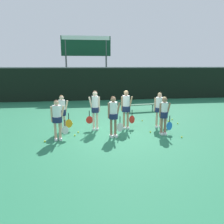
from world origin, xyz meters
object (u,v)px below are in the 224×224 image
tennis_ball_7 (72,123)px  player_5 (126,106)px  tennis_ball_1 (45,141)px  tennis_ball_8 (78,132)px  player_2 (164,113)px  tennis_ball_10 (59,126)px  tennis_ball_3 (75,135)px  scoreboard (86,50)px  player_0 (57,117)px  player_3 (62,111)px  tennis_ball_9 (150,132)px  tennis_ball_5 (182,137)px  tennis_ball_4 (178,123)px  tennis_ball_2 (142,121)px  player_6 (159,107)px  player_4 (95,107)px  bench_courtside (142,105)px  player_1 (113,113)px  tennis_ball_6 (172,119)px  tennis_ball_0 (168,121)px

tennis_ball_7 → player_5: bearing=-24.4°
tennis_ball_1 → tennis_ball_8: size_ratio=1.03×
player_2 → tennis_ball_7: player_2 is taller
tennis_ball_10 → tennis_ball_3: bearing=-63.2°
scoreboard → player_0: (-1.44, -11.56, -3.24)m
player_3 → tennis_ball_9: (3.81, -0.73, -0.90)m
player_5 → tennis_ball_10: bearing=164.9°
player_0 → tennis_ball_3: player_0 is taller
player_5 → tennis_ball_5: size_ratio=27.19×
player_0 → tennis_ball_4: player_0 is taller
scoreboard → tennis_ball_9: bearing=-77.5°
player_5 → player_0: bearing=-158.8°
player_0 → tennis_ball_3: (0.63, 0.41, -0.91)m
tennis_ball_2 → tennis_ball_7: size_ratio=0.97×
player_6 → tennis_ball_10: (-4.72, 0.84, -0.95)m
player_4 → tennis_ball_2: (2.54, 1.18, -1.03)m
tennis_ball_8 → bench_courtside: bearing=45.3°
player_6 → tennis_ball_8: (-3.77, -0.35, -0.95)m
tennis_ball_2 → player_1: bearing=-129.3°
tennis_ball_1 → tennis_ball_7: same height
player_2 → tennis_ball_3: size_ratio=24.10×
scoreboard → tennis_ball_10: size_ratio=82.54×
tennis_ball_5 → tennis_ball_10: size_ratio=1.01×
player_2 → tennis_ball_7: (-3.92, 2.20, -0.92)m
tennis_ball_2 → player_6: bearing=-69.5°
scoreboard → tennis_ball_10: bearing=-99.6°
player_1 → tennis_ball_6: player_1 is taller
bench_courtside → player_4: player_4 is taller
player_0 → player_2: player_2 is taller
player_0 → player_3: 1.15m
player_0 → tennis_ball_8: player_0 is taller
tennis_ball_3 → tennis_ball_7: size_ratio=0.99×
tennis_ball_1 → tennis_ball_0: bearing=21.3°
tennis_ball_0 → tennis_ball_6: size_ratio=0.97×
player_2 → tennis_ball_5: size_ratio=24.68×
player_6 → tennis_ball_3: (-3.91, -0.75, -0.95)m
player_4 → player_6: bearing=3.6°
player_0 → tennis_ball_8: size_ratio=24.32×
player_2 → tennis_ball_2: size_ratio=24.78×
bench_courtside → player_5: (-1.74, -3.60, 0.67)m
player_0 → tennis_ball_1: 1.05m
tennis_ball_2 → tennis_ball_6: 1.67m
player_3 → player_6: player_6 is taller
tennis_ball_2 → tennis_ball_8: bearing=-154.7°
bench_courtside → tennis_ball_4: size_ratio=31.88×
tennis_ball_4 → tennis_ball_7: 5.30m
player_5 → tennis_ball_3: (-2.34, -0.78, -1.03)m
scoreboard → tennis_ball_4: (4.26, -9.96, -4.15)m
bench_courtside → tennis_ball_1: 7.21m
player_1 → player_4: bearing=112.8°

